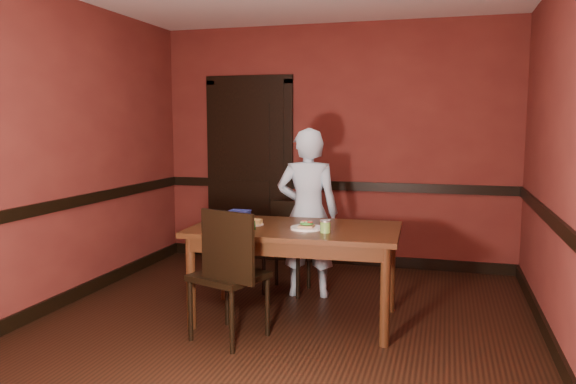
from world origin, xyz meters
The scene contains 21 objects.
floor centered at (0.00, 0.00, 0.00)m, with size 4.00×4.50×0.01m, color black.
wall_back centered at (0.00, 2.25, 1.35)m, with size 4.00×0.02×2.70m, color maroon.
wall_front centered at (0.00, -2.25, 1.35)m, with size 4.00×0.02×2.70m, color maroon.
wall_left centered at (-2.00, 0.00, 1.35)m, with size 0.02×4.50×2.70m, color maroon.
wall_right centered at (2.00, 0.00, 1.35)m, with size 0.02×4.50×2.70m, color maroon.
dado_back centered at (0.00, 2.23, 0.90)m, with size 4.00×0.03×0.10m, color black.
dado_left centered at (-1.99, 0.00, 0.90)m, with size 0.03×4.50×0.10m, color black.
dado_right centered at (1.99, 0.00, 0.90)m, with size 0.03×4.50×0.10m, color black.
baseboard_back centered at (0.00, 2.23, 0.06)m, with size 4.00×0.03×0.12m, color black.
baseboard_left centered at (-1.99, 0.00, 0.06)m, with size 0.03×4.50×0.12m, color black.
baseboard_right centered at (1.99, 0.00, 0.06)m, with size 0.03×4.50×0.12m, color black.
door centered at (-1.00, 2.22, 1.09)m, with size 1.05×0.07×2.20m.
dining_table centered at (0.07, 0.31, 0.39)m, with size 1.65×0.93×0.77m, color #331B0C.
chair_far centered at (-0.21, 1.04, 0.42)m, with size 0.40×0.40×0.85m, color black, non-canonical shape.
chair_near centered at (-0.30, -0.21, 0.50)m, with size 0.47×0.47×1.00m, color black, non-canonical shape.
person centered at (0.01, 0.99, 0.78)m, with size 0.57×0.37×1.56m, color #A9C7DA.
sandwich_plate centered at (0.18, 0.24, 0.79)m, with size 0.25×0.25×0.06m.
sauce_jar centered at (0.36, 0.14, 0.82)m, with size 0.08×0.08×0.10m.
cheese_saucer centered at (-0.27, 0.30, 0.79)m, with size 0.15×0.15×0.05m.
food_tub centered at (-0.50, 0.56, 0.81)m, with size 0.18×0.13×0.07m.
wrapped_veg centered at (-0.31, 0.03, 0.81)m, with size 0.07×0.07×0.26m, color #165520.
Camera 1 is at (1.23, -3.98, 1.60)m, focal length 35.00 mm.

